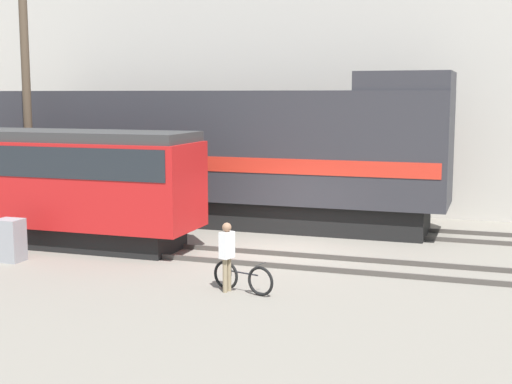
{
  "coord_description": "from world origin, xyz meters",
  "views": [
    {
      "loc": [
        6.02,
        -19.76,
        4.65
      ],
      "look_at": [
        -0.65,
        -0.12,
        1.8
      ],
      "focal_mm": 50.0,
      "sensor_mm": 36.0,
      "label": 1
    }
  ],
  "objects_px": {
    "bicycle": "(243,278)",
    "person": "(227,250)",
    "signal_box": "(10,240)",
    "freight_locomotive": "(209,154)",
    "streetcar": "(44,179)",
    "utility_pole_left": "(27,93)"
  },
  "relations": [
    {
      "from": "freight_locomotive",
      "to": "person",
      "type": "xyz_separation_m",
      "value": [
        3.91,
        -8.34,
        -1.5
      ]
    },
    {
      "from": "freight_locomotive",
      "to": "bicycle",
      "type": "bearing_deg",
      "value": -62.66
    },
    {
      "from": "freight_locomotive",
      "to": "person",
      "type": "distance_m",
      "value": 9.33
    },
    {
      "from": "freight_locomotive",
      "to": "signal_box",
      "type": "height_order",
      "value": "freight_locomotive"
    },
    {
      "from": "streetcar",
      "to": "freight_locomotive",
      "type": "bearing_deg",
      "value": 55.77
    },
    {
      "from": "bicycle",
      "to": "utility_pole_left",
      "type": "relative_size",
      "value": 0.18
    },
    {
      "from": "freight_locomotive",
      "to": "streetcar",
      "type": "bearing_deg",
      "value": -124.23
    },
    {
      "from": "streetcar",
      "to": "person",
      "type": "bearing_deg",
      "value": -24.16
    },
    {
      "from": "bicycle",
      "to": "person",
      "type": "height_order",
      "value": "person"
    },
    {
      "from": "freight_locomotive",
      "to": "signal_box",
      "type": "bearing_deg",
      "value": -111.88
    },
    {
      "from": "streetcar",
      "to": "signal_box",
      "type": "xyz_separation_m",
      "value": [
        0.47,
        -2.34,
        -1.43
      ]
    },
    {
      "from": "freight_locomotive",
      "to": "bicycle",
      "type": "distance_m",
      "value": 9.59
    },
    {
      "from": "bicycle",
      "to": "person",
      "type": "relative_size",
      "value": 1.0
    },
    {
      "from": "freight_locomotive",
      "to": "utility_pole_left",
      "type": "distance_m",
      "value": 6.7
    },
    {
      "from": "freight_locomotive",
      "to": "streetcar",
      "type": "distance_m",
      "value": 6.13
    },
    {
      "from": "freight_locomotive",
      "to": "streetcar",
      "type": "xyz_separation_m",
      "value": [
        -3.44,
        -5.05,
        -0.48
      ]
    },
    {
      "from": "bicycle",
      "to": "utility_pole_left",
      "type": "bearing_deg",
      "value": 150.23
    },
    {
      "from": "streetcar",
      "to": "signal_box",
      "type": "relative_size",
      "value": 8.29
    },
    {
      "from": "freight_locomotive",
      "to": "bicycle",
      "type": "xyz_separation_m",
      "value": [
        4.29,
        -8.3,
        -2.16
      ]
    },
    {
      "from": "bicycle",
      "to": "signal_box",
      "type": "relative_size",
      "value": 1.39
    },
    {
      "from": "streetcar",
      "to": "signal_box",
      "type": "distance_m",
      "value": 2.78
    },
    {
      "from": "bicycle",
      "to": "freight_locomotive",
      "type": "bearing_deg",
      "value": 117.34
    }
  ]
}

